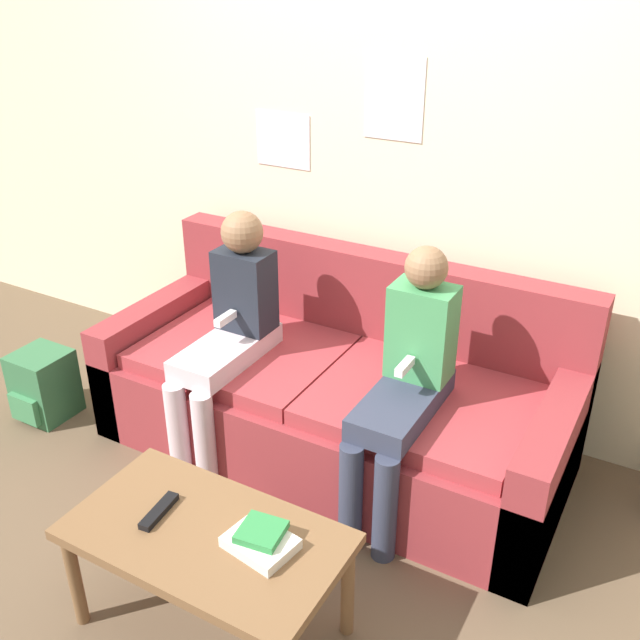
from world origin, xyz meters
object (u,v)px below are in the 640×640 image
(coffee_table, at_px, (206,544))
(tv_remote, at_px, (159,511))
(backpack, at_px, (44,385))
(couch, at_px, (336,395))
(person_right, at_px, (406,379))
(person_left, at_px, (229,327))

(coffee_table, distance_m, tv_remote, 0.19)
(tv_remote, bearing_deg, backpack, 148.31)
(couch, xyz_separation_m, backpack, (-1.34, -0.47, -0.11))
(tv_remote, relative_size, backpack, 0.52)
(person_right, xyz_separation_m, tv_remote, (-0.47, -0.87, -0.17))
(coffee_table, distance_m, backpack, 1.59)
(coffee_table, relative_size, backpack, 2.62)
(coffee_table, height_order, person_right, person_right)
(coffee_table, height_order, backpack, coffee_table)
(person_right, xyz_separation_m, backpack, (-1.75, -0.26, -0.43))
(person_left, height_order, person_right, person_right)
(couch, distance_m, coffee_table, 1.08)
(person_left, bearing_deg, couch, 26.34)
(person_left, relative_size, tv_remote, 6.19)
(coffee_table, bearing_deg, person_right, 71.41)
(person_right, relative_size, tv_remote, 6.20)
(person_left, xyz_separation_m, tv_remote, (0.35, -0.87, -0.17))
(couch, distance_m, person_left, 0.56)
(coffee_table, xyz_separation_m, backpack, (-1.46, 0.60, -0.20))
(person_right, height_order, backpack, person_right)
(couch, xyz_separation_m, person_right, (0.40, -0.21, 0.32))
(person_right, relative_size, backpack, 3.22)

